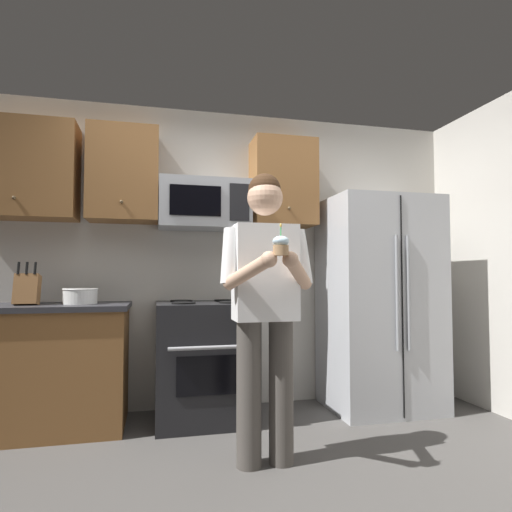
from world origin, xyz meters
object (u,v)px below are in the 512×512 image
microwave (204,205)px  bowl_large_white (80,296)px  person (266,298)px  cupcake (281,245)px  oven_range (205,361)px  knife_block (27,289)px  refrigerator (379,303)px

microwave → bowl_large_white: size_ratio=2.91×
person → cupcake: size_ratio=10.13×
microwave → person: 1.28m
oven_range → microwave: 1.26m
microwave → knife_block: 1.47m
refrigerator → knife_block: (-2.79, 0.01, 0.13)m
microwave → cupcake: (0.26, -1.35, -0.43)m
bowl_large_white → cupcake: 1.77m
bowl_large_white → person: 1.52m
refrigerator → bowl_large_white: 2.44m
knife_block → cupcake: bearing=-37.6°
microwave → bowl_large_white: bearing=-174.4°
bowl_large_white → person: person is taller
oven_range → microwave: (0.00, 0.12, 1.26)m
knife_block → microwave: bearing=6.6°
refrigerator → knife_block: size_ratio=5.63×
oven_range → person: size_ratio=0.53×
oven_range → microwave: bearing=90.0°
bowl_large_white → cupcake: bearing=-46.2°
oven_range → cupcake: bearing=-77.9°
bowl_large_white → oven_range: bearing=-1.6°
cupcake → bowl_large_white: bearing=133.8°
knife_block → person: person is taller
microwave → person: bearing=-75.5°
microwave → refrigerator: microwave is taller
oven_range → bowl_large_white: bowl_large_white is taller
refrigerator → person: (-1.24, -0.86, 0.10)m
person → cupcake: (0.00, -0.33, 0.30)m
microwave → oven_range: bearing=-90.0°
microwave → cupcake: microwave is taller
microwave → knife_block: size_ratio=2.31×
microwave → refrigerator: size_ratio=0.41×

